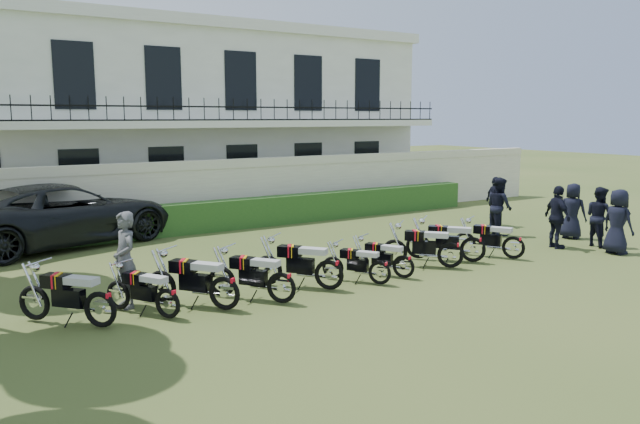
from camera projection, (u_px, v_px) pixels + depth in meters
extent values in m
plane|color=#3A4F1F|center=(366.00, 272.00, 15.24)|extent=(100.00, 100.00, 0.00)
cube|color=#EDE6C8|center=(229.00, 197.00, 21.74)|extent=(30.00, 0.30, 2.00)
cube|color=#EDE6C8|center=(228.00, 164.00, 21.57)|extent=(30.00, 0.35, 0.30)
cube|color=#1D4B1B|center=(265.00, 211.00, 21.69)|extent=(18.00, 0.60, 1.00)
cube|color=white|center=(168.00, 123.00, 26.35)|extent=(20.00, 8.00, 7.00)
cube|color=white|center=(165.00, 33.00, 25.79)|extent=(20.40, 8.40, 0.40)
cube|color=white|center=(212.00, 124.00, 22.44)|extent=(20.00, 1.40, 0.25)
cube|color=black|center=(219.00, 107.00, 21.81)|extent=(20.00, 0.05, 0.05)
cube|color=black|center=(219.00, 120.00, 21.88)|extent=(20.00, 0.05, 0.05)
cube|color=black|center=(80.00, 182.00, 20.92)|extent=(1.30, 0.12, 2.20)
cube|color=black|center=(74.00, 75.00, 20.39)|extent=(1.30, 0.12, 2.20)
cube|color=black|center=(167.00, 177.00, 22.53)|extent=(1.30, 0.12, 2.20)
cube|color=black|center=(163.00, 78.00, 22.00)|extent=(1.30, 0.12, 2.20)
cube|color=black|center=(242.00, 173.00, 24.13)|extent=(1.30, 0.12, 2.20)
cube|color=black|center=(240.00, 81.00, 23.60)|extent=(1.30, 0.12, 2.20)
cube|color=black|center=(308.00, 169.00, 25.73)|extent=(1.30, 0.12, 2.20)
cube|color=black|center=(308.00, 83.00, 25.20)|extent=(1.30, 0.12, 2.20)
cube|color=black|center=(366.00, 166.00, 27.34)|extent=(1.30, 0.12, 2.20)
cube|color=black|center=(367.00, 85.00, 26.81)|extent=(1.30, 0.12, 2.20)
torus|color=black|center=(135.00, 315.00, 10.91)|extent=(0.51, 0.57, 0.67)
torus|color=black|center=(67.00, 308.00, 11.31)|extent=(0.51, 0.57, 0.67)
cube|color=black|center=(103.00, 303.00, 11.07)|extent=(0.54, 0.58, 0.33)
cube|color=black|center=(90.00, 285.00, 11.10)|extent=(0.53, 0.56, 0.24)
cube|color=red|center=(90.00, 285.00, 11.09)|extent=(0.22, 0.30, 0.25)
cube|color=#FFB80D|center=(93.00, 285.00, 11.08)|extent=(0.19, 0.28, 0.25)
cube|color=#B8B8B8|center=(116.00, 285.00, 10.93)|extent=(0.59, 0.63, 0.13)
cylinder|color=silver|center=(72.00, 266.00, 11.15)|extent=(0.52, 0.45, 0.03)
torus|color=black|center=(194.00, 310.00, 11.35)|extent=(0.37, 0.54, 0.58)
torus|color=black|center=(143.00, 301.00, 11.90)|extent=(0.37, 0.54, 0.58)
cube|color=black|center=(169.00, 298.00, 11.58)|extent=(0.41, 0.54, 0.28)
cube|color=black|center=(160.00, 283.00, 11.64)|extent=(0.43, 0.49, 0.21)
cube|color=red|center=(160.00, 283.00, 11.64)|extent=(0.22, 0.25, 0.22)
cube|color=#FFB80D|center=(162.00, 283.00, 11.61)|extent=(0.20, 0.23, 0.22)
cube|color=#B8B8B8|center=(180.00, 284.00, 11.42)|extent=(0.46, 0.56, 0.11)
cylinder|color=silver|center=(147.00, 267.00, 11.73)|extent=(0.51, 0.31, 0.03)
torus|color=black|center=(258.00, 298.00, 11.88)|extent=(0.49, 0.59, 0.67)
torus|color=black|center=(192.00, 291.00, 12.36)|extent=(0.49, 0.59, 0.67)
cube|color=black|center=(227.00, 287.00, 12.08)|extent=(0.52, 0.60, 0.33)
cube|color=black|center=(215.00, 271.00, 12.12)|extent=(0.53, 0.57, 0.24)
cube|color=red|center=(215.00, 270.00, 12.11)|extent=(0.23, 0.30, 0.25)
cube|color=#FFB80D|center=(218.00, 271.00, 12.09)|extent=(0.21, 0.28, 0.25)
cube|color=#B8B8B8|center=(240.00, 271.00, 11.92)|extent=(0.58, 0.64, 0.13)
cylinder|color=silver|center=(199.00, 253.00, 12.19)|extent=(0.55, 0.43, 0.03)
torus|color=black|center=(313.00, 293.00, 12.32)|extent=(0.45, 0.58, 0.64)
torus|color=black|center=(251.00, 286.00, 12.82)|extent=(0.45, 0.58, 0.64)
cube|color=black|center=(284.00, 282.00, 12.53)|extent=(0.49, 0.58, 0.32)
cube|color=black|center=(273.00, 267.00, 12.57)|extent=(0.50, 0.55, 0.23)
cube|color=red|center=(273.00, 266.00, 12.57)|extent=(0.23, 0.28, 0.24)
cube|color=#FFB80D|center=(275.00, 267.00, 12.55)|extent=(0.20, 0.27, 0.24)
cube|color=#B8B8B8|center=(297.00, 267.00, 12.37)|extent=(0.55, 0.62, 0.13)
cylinder|color=silver|center=(257.00, 250.00, 12.64)|extent=(0.53, 0.40, 0.03)
torus|color=black|center=(361.00, 279.00, 13.31)|extent=(0.50, 0.58, 0.67)
torus|color=black|center=(298.00, 274.00, 13.75)|extent=(0.50, 0.58, 0.67)
cube|color=black|center=(331.00, 269.00, 13.49)|extent=(0.53, 0.59, 0.33)
cube|color=black|center=(320.00, 255.00, 13.53)|extent=(0.53, 0.56, 0.24)
cube|color=red|center=(320.00, 254.00, 13.52)|extent=(0.23, 0.30, 0.25)
cube|color=#FFB80D|center=(323.00, 255.00, 13.50)|extent=(0.20, 0.28, 0.25)
cube|color=#B8B8B8|center=(345.00, 255.00, 13.35)|extent=(0.59, 0.63, 0.13)
cylinder|color=silver|center=(305.00, 239.00, 13.58)|extent=(0.53, 0.44, 0.03)
torus|color=black|center=(404.00, 277.00, 13.75)|extent=(0.36, 0.50, 0.54)
torus|color=black|center=(356.00, 271.00, 14.23)|extent=(0.36, 0.50, 0.54)
cube|color=black|center=(382.00, 268.00, 13.95)|extent=(0.39, 0.50, 0.26)
cube|color=black|center=(373.00, 257.00, 14.00)|extent=(0.41, 0.46, 0.19)
cube|color=red|center=(373.00, 257.00, 14.00)|extent=(0.20, 0.23, 0.20)
cube|color=#FFB80D|center=(375.00, 257.00, 13.98)|extent=(0.18, 0.22, 0.20)
cube|color=#B8B8B8|center=(392.00, 257.00, 13.81)|extent=(0.44, 0.52, 0.11)
cylinder|color=silver|center=(362.00, 245.00, 14.08)|extent=(0.46, 0.31, 0.03)
torus|color=black|center=(427.00, 271.00, 14.26)|extent=(0.33, 0.52, 0.55)
torus|color=black|center=(380.00, 265.00, 14.82)|extent=(0.33, 0.52, 0.55)
cube|color=black|center=(405.00, 262.00, 14.50)|extent=(0.38, 0.51, 0.27)
cube|color=black|center=(397.00, 251.00, 14.56)|extent=(0.40, 0.47, 0.20)
cube|color=red|center=(397.00, 251.00, 14.56)|extent=(0.22, 0.23, 0.21)
cube|color=#FFB80D|center=(399.00, 251.00, 14.53)|extent=(0.19, 0.21, 0.21)
cube|color=#B8B8B8|center=(416.00, 252.00, 14.34)|extent=(0.43, 0.54, 0.11)
cylinder|color=silver|center=(386.00, 239.00, 14.66)|extent=(0.49, 0.28, 0.03)
torus|color=black|center=(479.00, 258.00, 15.32)|extent=(0.51, 0.55, 0.65)
torus|color=black|center=(422.00, 255.00, 15.69)|extent=(0.51, 0.55, 0.65)
cube|color=black|center=(453.00, 250.00, 15.47)|extent=(0.54, 0.57, 0.32)
cube|color=black|center=(443.00, 238.00, 15.49)|extent=(0.53, 0.55, 0.24)
cube|color=red|center=(443.00, 238.00, 15.49)|extent=(0.21, 0.30, 0.25)
cube|color=#FFB80D|center=(446.00, 238.00, 15.47)|extent=(0.18, 0.28, 0.25)
cube|color=#B8B8B8|center=(465.00, 238.00, 15.34)|extent=(0.58, 0.61, 0.13)
cylinder|color=silver|center=(429.00, 225.00, 15.53)|extent=(0.50, 0.45, 0.03)
torus|color=black|center=(501.00, 252.00, 15.92)|extent=(0.50, 0.57, 0.66)
torus|color=black|center=(445.00, 249.00, 16.33)|extent=(0.50, 0.57, 0.66)
cube|color=black|center=(475.00, 245.00, 16.08)|extent=(0.54, 0.58, 0.33)
cube|color=black|center=(466.00, 233.00, 16.11)|extent=(0.53, 0.56, 0.24)
cube|color=red|center=(466.00, 233.00, 16.11)|extent=(0.22, 0.30, 0.25)
cube|color=#FFB80D|center=(468.00, 233.00, 16.09)|extent=(0.19, 0.28, 0.25)
cube|color=#B8B8B8|center=(487.00, 232.00, 15.95)|extent=(0.59, 0.63, 0.13)
cylinder|color=silver|center=(452.00, 220.00, 16.16)|extent=(0.52, 0.45, 0.03)
torus|color=black|center=(539.00, 251.00, 16.19)|extent=(0.37, 0.58, 0.61)
torus|color=black|center=(489.00, 246.00, 16.80)|extent=(0.37, 0.58, 0.61)
cube|color=black|center=(516.00, 243.00, 16.45)|extent=(0.42, 0.57, 0.30)
cube|color=black|center=(507.00, 233.00, 16.52)|extent=(0.44, 0.52, 0.22)
cube|color=red|center=(507.00, 232.00, 16.52)|extent=(0.24, 0.26, 0.23)
cube|color=#FFB80D|center=(509.00, 232.00, 16.49)|extent=(0.21, 0.24, 0.23)
cube|color=#B8B8B8|center=(527.00, 233.00, 16.28)|extent=(0.48, 0.60, 0.12)
cylinder|color=silver|center=(495.00, 221.00, 16.62)|extent=(0.54, 0.32, 0.03)
imported|color=black|center=(63.00, 214.00, 18.36)|extent=(7.19, 4.79, 1.83)
imported|color=#5B5C61|center=(125.00, 260.00, 12.29)|extent=(0.51, 0.73, 1.93)
imported|color=black|center=(618.00, 222.00, 17.15)|extent=(0.63, 0.92, 1.80)
imported|color=black|center=(599.00, 217.00, 18.14)|extent=(0.83, 0.97, 1.76)
imported|color=black|center=(557.00, 217.00, 17.88)|extent=(0.75, 1.15, 1.82)
imported|color=black|center=(572.00, 211.00, 19.32)|extent=(0.79, 0.98, 1.73)
imported|color=black|center=(499.00, 206.00, 19.86)|extent=(0.97, 1.09, 1.86)
imported|color=black|center=(495.00, 201.00, 21.59)|extent=(0.68, 1.08, 1.71)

